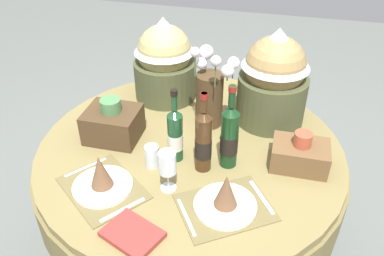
% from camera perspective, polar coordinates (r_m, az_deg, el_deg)
% --- Properties ---
extents(ground, '(8.00, 8.00, 0.00)m').
position_cam_1_polar(ground, '(2.38, -0.21, -16.90)').
color(ground, slate).
extents(dining_table, '(1.41, 1.41, 0.74)m').
position_cam_1_polar(dining_table, '(1.94, -0.24, -6.07)').
color(dining_table, olive).
rests_on(dining_table, ground).
extents(place_setting_left, '(0.43, 0.41, 0.16)m').
position_cam_1_polar(place_setting_left, '(1.65, -12.60, -7.10)').
color(place_setting_left, brown).
rests_on(place_setting_left, dining_table).
extents(place_setting_right, '(0.43, 0.40, 0.16)m').
position_cam_1_polar(place_setting_right, '(1.54, 4.75, -9.91)').
color(place_setting_right, brown).
rests_on(place_setting_right, dining_table).
extents(flower_vase, '(0.22, 0.22, 0.41)m').
position_cam_1_polar(flower_vase, '(1.91, 2.58, 5.00)').
color(flower_vase, '#47331E').
rests_on(flower_vase, dining_table).
extents(wine_bottle_left, '(0.07, 0.07, 0.37)m').
position_cam_1_polar(wine_bottle_left, '(1.65, 1.60, -1.84)').
color(wine_bottle_left, '#422814').
rests_on(wine_bottle_left, dining_table).
extents(wine_bottle_centre, '(0.08, 0.08, 0.38)m').
position_cam_1_polar(wine_bottle_centre, '(1.67, 5.29, -1.18)').
color(wine_bottle_centre, '#143819').
rests_on(wine_bottle_centre, dining_table).
extents(wine_bottle_right, '(0.07, 0.07, 0.34)m').
position_cam_1_polar(wine_bottle_right, '(1.71, -2.38, -0.91)').
color(wine_bottle_right, '#194223').
rests_on(wine_bottle_right, dining_table).
extents(wine_glass_left, '(0.07, 0.07, 0.18)m').
position_cam_1_polar(wine_glass_left, '(1.56, -3.48, -5.05)').
color(wine_glass_left, silver).
rests_on(wine_glass_left, dining_table).
extents(tumbler_near_left, '(0.06, 0.06, 0.10)m').
position_cam_1_polar(tumbler_near_left, '(1.72, -5.65, -3.97)').
color(tumbler_near_left, silver).
rests_on(tumbler_near_left, dining_table).
extents(book_on_table, '(0.24, 0.21, 0.02)m').
position_cam_1_polar(book_on_table, '(1.48, -8.39, -14.56)').
color(book_on_table, '#99332D').
rests_on(book_on_table, dining_table).
extents(gift_tub_back_left, '(0.33, 0.33, 0.44)m').
position_cam_1_polar(gift_tub_back_left, '(2.13, -3.89, 9.93)').
color(gift_tub_back_left, '#474C2D').
rests_on(gift_tub_back_left, dining_table).
extents(gift_tub_back_right, '(0.33, 0.33, 0.48)m').
position_cam_1_polar(gift_tub_back_right, '(1.94, 11.49, 7.41)').
color(gift_tub_back_right, '#474C2D').
rests_on(gift_tub_back_right, dining_table).
extents(woven_basket_side_left, '(0.24, 0.21, 0.20)m').
position_cam_1_polar(woven_basket_side_left, '(1.90, -11.07, 0.69)').
color(woven_basket_side_left, '#47331E').
rests_on(woven_basket_side_left, dining_table).
extents(woven_basket_side_right, '(0.24, 0.17, 0.17)m').
position_cam_1_polar(woven_basket_side_right, '(1.77, 14.96, -3.59)').
color(woven_basket_side_right, brown).
rests_on(woven_basket_side_right, dining_table).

